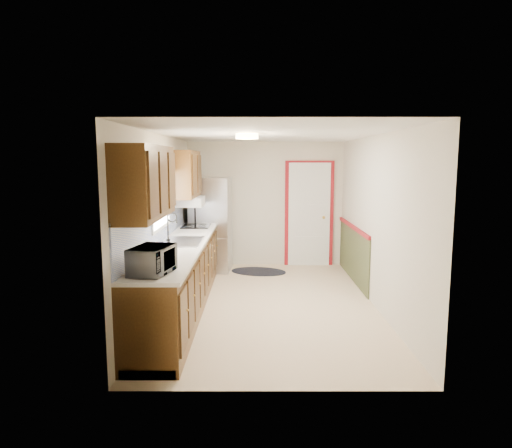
{
  "coord_description": "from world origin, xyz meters",
  "views": [
    {
      "loc": [
        -0.18,
        -6.33,
        2.05
      ],
      "look_at": [
        -0.18,
        0.08,
        1.15
      ],
      "focal_mm": 32.0,
      "sensor_mm": 36.0,
      "label": 1
    }
  ],
  "objects": [
    {
      "name": "microwave",
      "position": [
        -1.2,
        -1.95,
        1.11
      ],
      "size": [
        0.37,
        0.54,
        0.33
      ],
      "primitive_type": "imported",
      "rotation": [
        0.0,
        0.0,
        1.36
      ],
      "color": "white",
      "rests_on": "kitchen_run"
    },
    {
      "name": "kitchen_run",
      "position": [
        -1.24,
        -0.29,
        0.81
      ],
      "size": [
        0.63,
        4.0,
        2.2
      ],
      "color": "#3D240D",
      "rests_on": "ground"
    },
    {
      "name": "room_shell",
      "position": [
        0.0,
        0.0,
        1.2
      ],
      "size": [
        3.2,
        5.2,
        2.52
      ],
      "color": "beige",
      "rests_on": "ground"
    },
    {
      "name": "cooktop",
      "position": [
        -1.19,
        1.26,
        0.95
      ],
      "size": [
        0.46,
        0.55,
        0.02
      ],
      "primitive_type": "cube",
      "color": "black",
      "rests_on": "kitchen_run"
    },
    {
      "name": "back_wall_trim",
      "position": [
        0.99,
        2.21,
        0.89
      ],
      "size": [
        1.12,
        2.3,
        2.08
      ],
      "color": "maroon",
      "rests_on": "ground"
    },
    {
      "name": "refrigerator",
      "position": [
        -1.02,
        2.05,
        0.87
      ],
      "size": [
        0.77,
        0.75,
        1.73
      ],
      "rotation": [
        0.0,
        0.0,
        -0.07
      ],
      "color": "#B7B7BC",
      "rests_on": "ground"
    },
    {
      "name": "ceiling_fixture",
      "position": [
        -0.3,
        -0.2,
        2.36
      ],
      "size": [
        0.3,
        0.3,
        0.06
      ],
      "primitive_type": "cylinder",
      "color": "#FFD88C",
      "rests_on": "room_shell"
    },
    {
      "name": "rug",
      "position": [
        -0.13,
        1.9,
        0.01
      ],
      "size": [
        1.15,
        0.88,
        0.01
      ],
      "primitive_type": "ellipsoid",
      "rotation": [
        0.0,
        0.0,
        -0.23
      ],
      "color": "black",
      "rests_on": "ground"
    }
  ]
}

